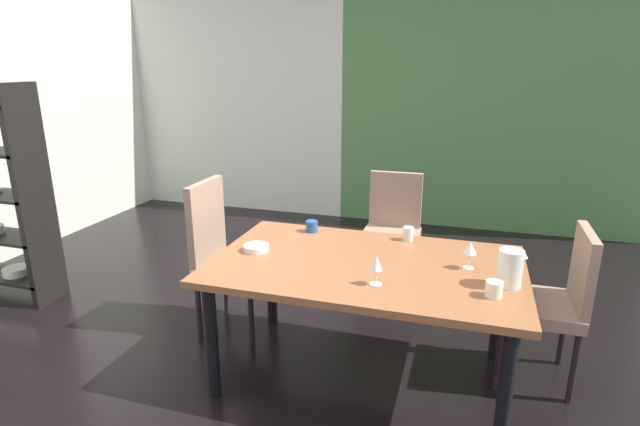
% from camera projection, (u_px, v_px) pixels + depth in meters
% --- Properties ---
extents(ground_plane, '(6.03, 5.84, 0.02)m').
position_uv_depth(ground_plane, '(273.00, 342.00, 3.34)').
color(ground_plane, black).
extents(back_panel_interior, '(2.74, 0.10, 2.61)m').
position_uv_depth(back_panel_interior, '(234.00, 103.00, 6.04)').
color(back_panel_interior, silver).
rests_on(back_panel_interior, ground_plane).
extents(garden_window_panel, '(3.29, 0.10, 2.61)m').
position_uv_depth(garden_window_panel, '(496.00, 110.00, 5.20)').
color(garden_window_panel, '#4D7C43').
rests_on(garden_window_panel, ground_plane).
extents(dining_table, '(1.71, 1.05, 0.72)m').
position_uv_depth(dining_table, '(365.00, 275.00, 2.79)').
color(dining_table, '#965B36').
rests_on(dining_table, ground_plane).
extents(chair_right_far, '(0.44, 0.44, 0.93)m').
position_uv_depth(chair_right_far, '(554.00, 297.00, 2.79)').
color(chair_right_far, '#9C7B63').
rests_on(chair_right_far, ground_plane).
extents(chair_left_far, '(0.44, 0.44, 1.04)m').
position_uv_depth(chair_left_far, '(223.00, 251.00, 3.35)').
color(chair_left_far, '#9C7B63').
rests_on(chair_left_far, ground_plane).
extents(chair_head_far, '(0.44, 0.45, 0.94)m').
position_uv_depth(chair_head_far, '(392.00, 226.00, 3.98)').
color(chair_head_far, '#9C7B63').
rests_on(chair_head_far, ground_plane).
extents(wine_glass_near_window, '(0.07, 0.07, 0.15)m').
position_uv_depth(wine_glass_near_window, '(470.00, 249.00, 2.66)').
color(wine_glass_near_window, silver).
rests_on(wine_glass_near_window, dining_table).
extents(wine_glass_center, '(0.06, 0.06, 0.15)m').
position_uv_depth(wine_glass_center, '(376.00, 264.00, 2.46)').
color(wine_glass_center, silver).
rests_on(wine_glass_center, dining_table).
extents(serving_bowl_front, '(0.15, 0.15, 0.04)m').
position_uv_depth(serving_bowl_front, '(257.00, 248.00, 2.93)').
color(serving_bowl_front, silver).
rests_on(serving_bowl_front, dining_table).
extents(cup_left, '(0.08, 0.08, 0.07)m').
position_uv_depth(cup_left, '(312.00, 226.00, 3.26)').
color(cup_left, '#245090').
rests_on(cup_left, dining_table).
extents(cup_west, '(0.06, 0.06, 0.08)m').
position_uv_depth(cup_west, '(408.00, 234.00, 3.10)').
color(cup_west, silver).
rests_on(cup_west, dining_table).
extents(cup_rear, '(0.08, 0.08, 0.08)m').
position_uv_depth(cup_rear, '(494.00, 289.00, 2.36)').
color(cup_rear, white).
rests_on(cup_rear, dining_table).
extents(pitcher_east, '(0.14, 0.12, 0.19)m').
position_uv_depth(pitcher_east, '(510.00, 268.00, 2.45)').
color(pitcher_east, silver).
rests_on(pitcher_east, dining_table).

